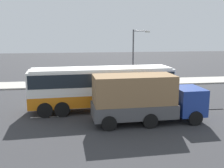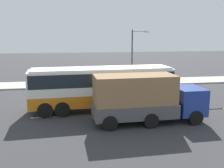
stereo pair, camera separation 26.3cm
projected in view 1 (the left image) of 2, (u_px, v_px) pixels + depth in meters
ground_plane at (89, 107)px, 22.10m from camera, size 120.00×120.00×0.00m
sidewalk_curb at (83, 84)px, 31.62m from camera, size 80.00×4.00×0.15m
lane_centreline at (147, 112)px, 20.51m from camera, size 42.49×0.16×0.01m
coach_bus at (102, 84)px, 20.88m from camera, size 11.16×3.16×3.34m
cargo_truck at (144, 98)px, 17.97m from camera, size 7.60×2.77×3.26m
pedestrian_near_curb at (44, 77)px, 30.81m from camera, size 0.32×0.32×1.51m
pedestrian_at_crossing at (145, 75)px, 31.88m from camera, size 0.32×0.32×1.56m
street_lamp at (135, 53)px, 30.10m from camera, size 1.93×0.24×6.14m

